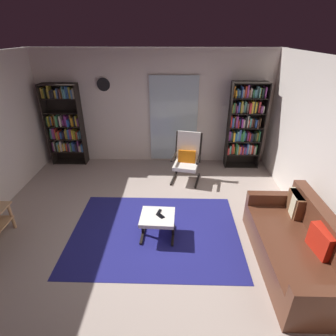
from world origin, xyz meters
TOP-DOWN VIEW (x-y plane):
  - ground_plane at (0.00, 0.00)m, footprint 7.02×7.02m
  - wall_back at (0.00, 2.90)m, footprint 5.60×0.06m
  - glass_door_panel at (0.45, 2.83)m, footprint 1.10×0.01m
  - area_rug at (0.18, 0.15)m, footprint 2.68×1.97m
  - bookshelf_near_tv at (-2.08, 2.70)m, footprint 0.81×0.30m
  - bookshelf_near_sofa at (2.05, 2.61)m, footprint 0.77×0.30m
  - leather_sofa at (2.18, -0.43)m, footprint 0.88×1.93m
  - lounge_armchair at (0.75, 1.96)m, footprint 0.68×0.75m
  - ottoman at (0.23, 0.08)m, footprint 0.54×0.50m
  - tv_remote at (0.25, 0.16)m, footprint 0.08×0.15m
  - cell_phone at (0.28, 0.08)m, footprint 0.14×0.15m
  - wall_clock at (-1.11, 2.82)m, footprint 0.29×0.03m

SIDE VIEW (x-z plane):
  - ground_plane at x=0.00m, z-range 0.00..0.00m
  - area_rug at x=0.18m, z-range 0.00..0.01m
  - leather_sofa at x=2.18m, z-range -0.11..0.70m
  - ottoman at x=0.23m, z-range 0.13..0.51m
  - cell_phone at x=0.28m, z-range 0.39..0.40m
  - tv_remote at x=0.25m, z-range 0.39..0.41m
  - lounge_armchair at x=0.75m, z-range 0.02..1.05m
  - bookshelf_near_tv at x=-2.08m, z-range 0.01..1.90m
  - bookshelf_near_sofa at x=2.05m, z-range 0.05..2.01m
  - glass_door_panel at x=0.45m, z-range 0.05..2.05m
  - wall_back at x=0.00m, z-range 0.00..2.60m
  - wall_clock at x=-1.11m, z-range 1.71..2.00m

